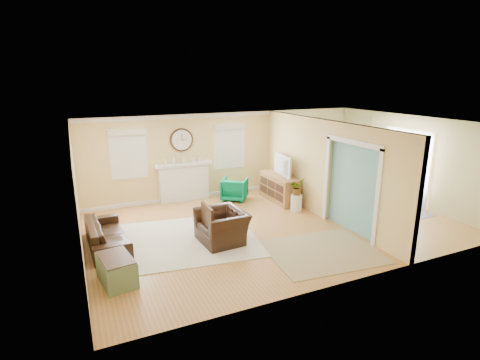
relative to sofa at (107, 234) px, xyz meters
name	(u,v)px	position (x,y,z in m)	size (l,w,h in m)	color
floor	(273,225)	(3.99, -0.41, -0.29)	(9.00, 9.00, 0.00)	#AB6F39
wall_back	(228,154)	(3.99, 2.59, 1.01)	(9.00, 0.02, 2.60)	#E1C16F
wall_front	(358,215)	(3.99, -3.41, 1.01)	(9.00, 0.02, 2.60)	#E1C16F
wall_left	(77,199)	(-0.51, -0.41, 1.01)	(0.02, 6.00, 2.60)	#E1C16F
wall_right	(408,160)	(8.49, -0.41, 1.01)	(0.02, 6.00, 2.60)	#E1C16F
ceiling	(276,123)	(3.99, -0.41, 2.31)	(9.00, 6.00, 0.02)	white
partition	(318,165)	(5.50, -0.13, 1.07)	(0.17, 6.00, 2.60)	#E1C16F
fireplace	(184,181)	(2.49, 2.47, 0.31)	(1.70, 0.30, 1.17)	white
wall_clock	(182,140)	(2.49, 2.55, 1.56)	(0.70, 0.07, 0.70)	#412618
window_left	(128,150)	(0.94, 2.54, 1.37)	(1.05, 0.13, 1.42)	white
window_right	(230,143)	(4.04, 2.54, 1.37)	(1.05, 0.13, 1.42)	white
french_doors	(406,166)	(8.44, -0.41, 0.81)	(0.06, 1.70, 2.20)	white
pendant	(371,132)	(6.99, -0.41, 1.91)	(0.30, 0.30, 0.55)	gold
rug_cream	(186,240)	(1.68, -0.41, -0.28)	(3.16, 2.74, 0.02)	beige
rug_jute	(322,251)	(4.19, -2.21, -0.28)	(2.32, 1.90, 0.01)	tan
rug_grey	(369,206)	(7.25, -0.32, -0.28)	(2.22, 2.78, 0.01)	slate
sofa	(107,234)	(0.00, 0.00, 0.00)	(1.98, 0.77, 0.58)	black
eames_chair	(222,226)	(2.42, -0.81, 0.07)	(1.12, 0.98, 0.73)	black
green_chair	(235,189)	(3.90, 1.87, 0.05)	(0.73, 0.75, 0.68)	#006436
trunk	(117,270)	(0.01, -1.69, -0.03)	(0.67, 0.95, 0.51)	slate
credenza	(279,188)	(5.09, 1.22, 0.11)	(0.54, 1.60, 0.80)	olive
tv	(279,165)	(5.07, 1.22, 0.82)	(1.09, 0.14, 0.63)	black
garden_stool	(296,202)	(5.09, 0.25, -0.05)	(0.32, 0.32, 0.47)	white
potted_plant	(297,187)	(5.09, 0.25, 0.41)	(0.41, 0.35, 0.45)	#337F33
dining_table	(370,195)	(7.25, -0.32, 0.04)	(1.89, 1.06, 0.67)	#412618
dining_chair_n	(342,179)	(7.15, 0.85, 0.27)	(0.43, 0.43, 0.95)	slate
dining_chair_s	(403,199)	(7.33, -1.42, 0.25)	(0.41, 0.41, 0.91)	slate
dining_chair_w	(352,192)	(6.57, -0.29, 0.23)	(0.48, 0.48, 0.88)	white
dining_chair_e	(386,186)	(7.89, -0.25, 0.22)	(0.47, 0.47, 0.87)	slate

